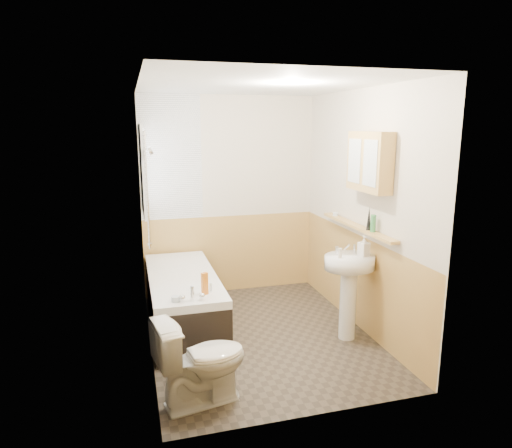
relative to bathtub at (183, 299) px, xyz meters
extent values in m
plane|color=#302922|center=(0.73, -0.46, -0.30)|extent=(2.80, 2.80, 0.00)
plane|color=white|center=(0.73, -0.46, 2.20)|extent=(2.80, 2.80, 0.00)
cube|color=beige|center=(0.73, 0.95, 0.95)|extent=(2.20, 0.02, 2.50)
cube|color=beige|center=(0.73, -1.87, 0.95)|extent=(2.20, 0.02, 2.50)
cube|color=beige|center=(-0.38, -0.46, 0.95)|extent=(0.02, 2.80, 2.50)
cube|color=beige|center=(1.84, -0.46, 0.95)|extent=(0.02, 2.80, 2.50)
cube|color=tan|center=(1.82, -0.46, 0.20)|extent=(0.01, 2.80, 1.00)
cube|color=tan|center=(0.73, -1.85, 0.20)|extent=(2.20, 0.01, 1.00)
cube|color=tan|center=(0.73, 0.93, 0.20)|extent=(2.20, 0.01, 1.00)
cube|color=white|center=(-0.36, -0.46, 0.95)|extent=(0.01, 2.80, 2.50)
cube|color=white|center=(0.00, 0.93, 1.45)|extent=(0.75, 0.01, 1.50)
cube|color=white|center=(-0.34, 0.49, 1.35)|extent=(0.03, 0.79, 0.99)
cube|color=white|center=(-0.32, 0.49, 1.35)|extent=(0.01, 0.70, 0.90)
cube|color=white|center=(-0.32, 0.49, 1.35)|extent=(0.01, 0.04, 0.90)
cube|color=black|center=(0.00, 0.00, -0.05)|extent=(0.70, 1.76, 0.50)
cube|color=white|center=(0.00, 0.00, 0.24)|extent=(0.70, 1.76, 0.08)
cube|color=white|center=(0.00, 0.00, 0.23)|extent=(0.56, 1.62, 0.04)
cylinder|color=silver|center=(0.00, -0.78, 0.35)|extent=(0.04, 0.04, 0.14)
sphere|color=silver|center=(-0.09, -0.78, 0.32)|extent=(0.06, 0.06, 0.06)
sphere|color=silver|center=(0.09, -0.78, 0.32)|extent=(0.06, 0.06, 0.06)
cylinder|color=silver|center=(-0.32, 0.04, 1.18)|extent=(0.02, 0.02, 1.21)
cylinder|color=silver|center=(-0.32, 0.04, 0.62)|extent=(0.04, 0.04, 0.02)
cylinder|color=silver|center=(-0.32, 0.04, 1.73)|extent=(0.04, 0.04, 0.02)
cylinder|color=silver|center=(-0.27, 0.04, 1.58)|extent=(0.07, 0.08, 0.09)
imported|color=white|center=(-0.03, -1.46, 0.05)|extent=(0.78, 0.53, 0.70)
cylinder|color=white|center=(1.57, -0.75, 0.05)|extent=(0.17, 0.17, 0.71)
ellipsoid|color=white|center=(1.57, -0.75, 0.51)|extent=(0.51, 0.41, 0.14)
cylinder|color=silver|center=(1.47, -0.66, 0.61)|extent=(0.03, 0.03, 0.08)
cylinder|color=silver|center=(1.67, -0.66, 0.61)|extent=(0.03, 0.03, 0.08)
cylinder|color=silver|center=(1.57, -0.67, 0.64)|extent=(0.02, 0.11, 0.09)
cube|color=tan|center=(1.77, -0.49, 0.80)|extent=(0.10, 1.45, 0.03)
cube|color=tan|center=(1.75, -0.73, 1.49)|extent=(0.15, 0.63, 0.57)
cube|color=silver|center=(1.67, -0.88, 1.49)|extent=(0.01, 0.24, 0.43)
cube|color=silver|center=(1.67, -0.57, 1.49)|extent=(0.01, 0.24, 0.43)
cylinder|color=#388447|center=(1.77, -0.82, 0.90)|extent=(0.05, 0.05, 0.17)
cone|color=black|center=(1.77, -0.73, 0.93)|extent=(0.05, 0.05, 0.24)
cylinder|color=silver|center=(1.77, 0.02, 0.84)|extent=(0.07, 0.07, 0.04)
imported|color=silver|center=(1.69, -0.80, 0.62)|extent=(0.14, 0.22, 0.09)
cylinder|color=silver|center=(1.43, -0.81, 0.62)|extent=(0.05, 0.05, 0.10)
cube|color=orange|center=(0.14, -0.64, 0.38)|extent=(0.07, 0.06, 0.21)
cylinder|color=silver|center=(-0.14, -0.75, 0.30)|extent=(0.08, 0.08, 0.05)
cylinder|color=silver|center=(0.21, -0.57, 0.32)|extent=(0.04, 0.04, 0.08)
camera|label=1|loc=(-0.49, -4.67, 1.83)|focal=32.00mm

